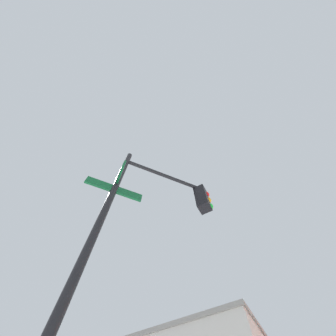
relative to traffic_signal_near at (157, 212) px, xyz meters
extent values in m
cylinder|color=black|center=(-0.53, -0.71, -1.29)|extent=(0.12, 0.12, 6.47)
cylinder|color=black|center=(0.08, 0.11, 1.55)|extent=(1.30, 1.69, 0.09)
cube|color=black|center=(0.70, 0.92, 1.10)|extent=(0.28, 0.28, 0.80)
sphere|color=red|center=(0.79, 1.04, 1.35)|extent=(0.18, 0.18, 0.18)
sphere|color=orange|center=(0.79, 1.04, 1.10)|extent=(0.18, 0.18, 0.18)
sphere|color=green|center=(0.79, 1.04, 0.85)|extent=(0.18, 0.18, 0.18)
cube|color=#0F5128|center=(-0.53, -0.71, 0.26)|extent=(0.69, 0.90, 0.20)
cube|color=#0F5128|center=(-0.53, -0.71, 0.48)|extent=(0.82, 0.63, 0.20)
camera|label=1|loc=(1.38, -1.98, -2.97)|focal=21.19mm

